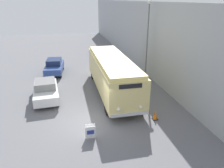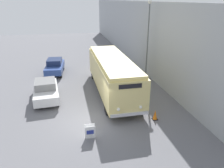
% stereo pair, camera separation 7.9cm
% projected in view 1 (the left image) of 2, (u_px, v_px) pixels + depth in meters
% --- Properties ---
extents(ground_plane, '(80.00, 80.00, 0.00)m').
position_uv_depth(ground_plane, '(90.00, 121.00, 14.58)').
color(ground_plane, slate).
extents(building_wall_right, '(0.30, 60.00, 7.37)m').
position_uv_depth(building_wall_right, '(143.00, 37.00, 23.77)').
color(building_wall_right, '#9EA3A8').
rests_on(building_wall_right, ground_plane).
extents(vintage_bus, '(2.68, 10.37, 3.07)m').
position_uv_depth(vintage_bus, '(112.00, 73.00, 18.35)').
color(vintage_bus, black).
rests_on(vintage_bus, ground_plane).
extents(sign_board, '(0.59, 0.32, 0.85)m').
position_uv_depth(sign_board, '(90.00, 132.00, 12.61)').
color(sign_board, gray).
rests_on(sign_board, ground_plane).
extents(streetlamp, '(0.36, 0.36, 7.53)m').
position_uv_depth(streetlamp, '(148.00, 31.00, 20.22)').
color(streetlamp, '#595E60').
rests_on(streetlamp, ground_plane).
extents(parked_car_near, '(2.13, 4.37, 1.58)m').
position_uv_depth(parked_car_near, '(46.00, 90.00, 17.37)').
color(parked_car_near, black).
rests_on(parked_car_near, ground_plane).
extents(parked_car_mid, '(2.10, 4.33, 1.57)m').
position_uv_depth(parked_car_mid, '(54.00, 66.00, 23.53)').
color(parked_car_mid, black).
rests_on(parked_car_mid, ground_plane).
extents(traffic_cone, '(0.36, 0.36, 0.68)m').
position_uv_depth(traffic_cone, '(155.00, 115.00, 14.63)').
color(traffic_cone, black).
rests_on(traffic_cone, ground_plane).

